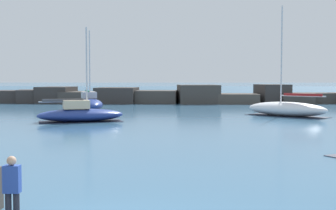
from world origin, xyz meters
name	(u,v)px	position (x,y,z in m)	size (l,w,h in m)	color
open_sea_beyond	(175,90)	(0.00, 110.90, 0.00)	(400.00, 116.00, 0.01)	#2D5B7F
breakwater_jetty	(158,96)	(-1.34, 50.97, 0.90)	(55.44, 6.50, 2.43)	brown
sailboat_moored_2	(287,109)	(10.73, 30.77, 0.64)	(7.12, 6.56, 9.45)	white
sailboat_moored_5	(80,114)	(-5.91, 25.35, 0.58)	(6.86, 4.31, 7.08)	navy
sailboat_moored_6	(89,104)	(-7.56, 37.23, 0.70)	(4.52, 7.34, 7.95)	navy
person_on_rocks	(12,188)	(-2.04, 0.65, 0.88)	(0.36, 0.22, 1.59)	#282833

